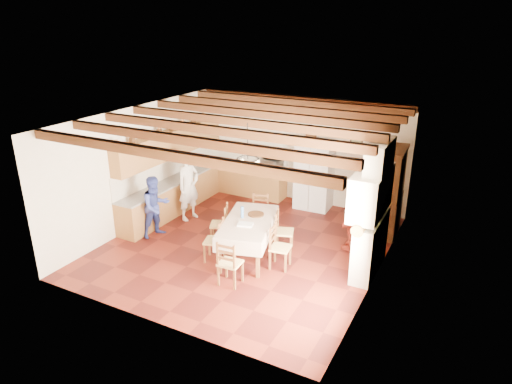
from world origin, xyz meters
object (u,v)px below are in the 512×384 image
hutch (391,192)px  person_woman_red (352,220)px  chair_left_near (214,240)px  person_woman_blue (156,207)px  chair_end_far (259,214)px  person_man (189,186)px  microwave (272,164)px  chair_left_far (219,224)px  chair_right_far (284,231)px  chair_right_near (280,247)px  refrigerator (315,174)px  chair_end_near (230,262)px  dining_table (248,224)px

hutch → person_woman_red: 1.39m
chair_left_near → person_woman_blue: person_woman_blue is taller
chair_end_far → person_man: person_man is taller
person_man → microwave: (1.29, 2.28, 0.15)m
person_woman_blue → chair_end_far: bearing=-39.3°
chair_left_far → chair_right_far: size_ratio=1.00×
chair_right_near → chair_end_far: 1.77m
chair_right_near → person_woman_red: person_woman_red is taller
chair_left_far → chair_right_near: size_ratio=1.00×
person_woman_blue → person_woman_red: size_ratio=1.05×
chair_right_far → person_man: 3.00m
refrigerator → chair_end_near: bearing=-92.3°
refrigerator → hutch: size_ratio=0.89×
person_man → person_woman_blue: person_man is taller
hutch → chair_end_near: 4.43m
dining_table → hutch: bearing=46.2°
dining_table → person_man: person_man is taller
chair_right_near → person_woman_blue: (-3.28, 0.01, 0.28)m
refrigerator → person_woman_blue: bearing=-130.0°
refrigerator → chair_left_far: refrigerator is taller
chair_left_far → chair_end_near: same height
hutch → dining_table: 3.60m
chair_right_far → hutch: bearing=-61.7°
refrigerator → chair_end_far: 2.26m
chair_left_near → chair_left_far: (-0.34, 0.76, 0.00)m
chair_right_far → person_woman_blue: (-3.04, -0.73, 0.28)m
chair_left_near → chair_end_near: size_ratio=1.00×
chair_end_far → person_woman_blue: size_ratio=0.64×
chair_left_near → chair_left_far: same height
person_man → person_woman_blue: (-0.11, -1.19, -0.15)m
refrigerator → hutch: bearing=-19.7°
microwave → refrigerator: bearing=15.6°
chair_left_far → microwave: microwave is taller
refrigerator → dining_table: bearing=-96.6°
refrigerator → microwave: bearing=176.9°
chair_right_far → person_woman_blue: 3.14m
chair_left_near → chair_right_far: size_ratio=1.00×
chair_end_near → person_woman_red: size_ratio=0.67×
refrigerator → chair_left_near: 3.94m
chair_right_near → microwave: microwave is taller
microwave → dining_table: bearing=-55.8°
chair_right_far → chair_end_near: 1.81m
chair_left_near → person_woman_blue: bearing=-117.9°
chair_left_near → dining_table: bearing=116.4°
dining_table → person_woman_red: 2.37m
chair_left_near → chair_right_far: same height
chair_left_near → person_woman_blue: 1.93m
person_woman_blue → chair_right_near: bearing=-71.5°
chair_left_near → chair_right_near: bearing=88.4°
person_woman_blue → microwave: 3.76m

